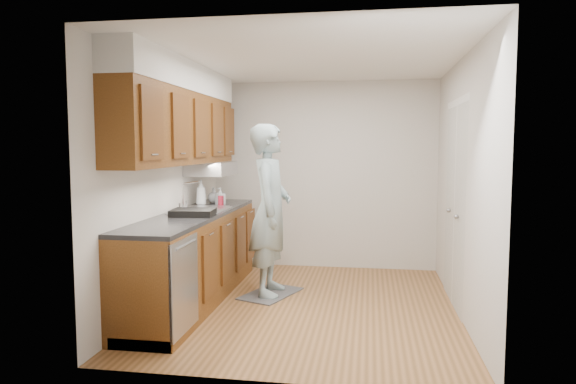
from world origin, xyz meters
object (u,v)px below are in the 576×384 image
object	(u,v)px
soap_bottle_a	(201,193)
soap_bottle_c	(214,195)
person	(270,198)
dish_rack	(193,212)
soap_bottle_b	(220,196)
soda_can	(221,201)

from	to	relation	value
soap_bottle_a	soap_bottle_c	world-z (taller)	soap_bottle_a
person	dish_rack	xyz separation A→B (m)	(-0.69, -0.55, -0.10)
soap_bottle_b	soda_can	distance (m)	0.16
soap_bottle_c	soda_can	xyz separation A→B (m)	(0.19, -0.33, -0.03)
soap_bottle_a	soap_bottle_b	distance (m)	0.24
soap_bottle_c	soap_bottle_a	bearing A→B (deg)	-99.94
soap_bottle_b	soda_can	bearing A→B (deg)	-71.41
person	soda_can	bearing A→B (deg)	64.53
soda_can	dish_rack	xyz separation A→B (m)	(-0.04, -0.84, -0.03)
person	soap_bottle_a	size ratio (longest dim) A/B	6.96
soap_bottle_c	soap_bottle_b	bearing A→B (deg)	-52.50
person	soap_bottle_a	xyz separation A→B (m)	(-0.89, 0.31, 0.02)
soap_bottle_a	soap_bottle_c	xyz separation A→B (m)	(0.05, 0.31, -0.06)
soap_bottle_c	dish_rack	xyz separation A→B (m)	(0.15, -1.17, -0.06)
soda_can	soap_bottle_a	bearing A→B (deg)	176.65
soda_can	dish_rack	distance (m)	0.84
person	soap_bottle_a	bearing A→B (deg)	69.82
soap_bottle_a	soda_can	distance (m)	0.26
soap_bottle_b	soap_bottle_c	xyz separation A→B (m)	(-0.14, 0.18, -0.01)
soap_bottle_b	dish_rack	bearing A→B (deg)	-89.47
soap_bottle_b	dish_rack	distance (m)	0.99
soap_bottle_c	soda_can	size ratio (longest dim) A/B	1.57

